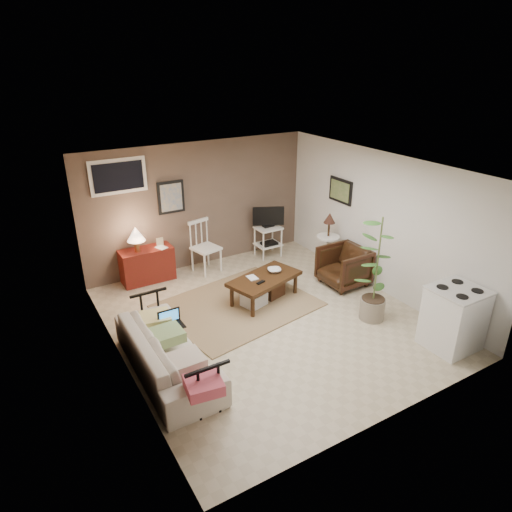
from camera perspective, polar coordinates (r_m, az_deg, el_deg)
floor at (r=7.26m, az=1.49°, el=-7.96°), size 5.00×5.00×0.00m
art_back at (r=8.50m, az=-10.58°, el=7.24°), size 0.50×0.03×0.60m
art_right at (r=8.66m, az=10.53°, el=8.04°), size 0.03×0.60×0.45m
window at (r=8.12m, az=-16.85°, el=9.51°), size 0.96×0.03×0.60m
rug at (r=7.63m, az=-2.28°, el=-6.16°), size 2.63×2.24×0.02m
coffee_table at (r=7.66m, az=1.02°, el=-3.87°), size 1.36×0.96×0.47m
sofa at (r=6.08m, az=-11.10°, el=-10.97°), size 0.60×2.06×0.81m
sofa_pillows at (r=5.85m, az=-9.89°, el=-11.28°), size 0.40×1.96×0.14m
sofa_end_rails at (r=6.14m, az=-10.01°, el=-11.11°), size 0.55×2.06×0.69m
laptop at (r=6.35m, az=-10.63°, el=-8.00°), size 0.32×0.23×0.22m
red_console at (r=8.51m, az=-13.57°, el=-0.73°), size 0.94×0.42×1.09m
spindle_chair at (r=8.68m, az=-6.35°, el=0.97°), size 0.54×0.54×1.00m
tv_stand at (r=9.26m, az=1.56°, el=3.20°), size 0.59×0.41×1.05m
side_table at (r=8.68m, az=9.04°, el=2.58°), size 0.43×0.43×1.16m
armchair at (r=8.30m, az=10.92°, el=-1.08°), size 0.71×0.76×0.77m
potted_plant at (r=7.10m, az=14.91°, el=-1.20°), size 0.43×0.43×1.72m
stove at (r=7.00m, az=23.50°, el=-7.11°), size 0.71×0.66×0.92m
bowl at (r=7.72m, az=2.32°, el=-1.22°), size 0.23×0.13×0.23m
book_table at (r=7.47m, az=-0.99°, el=-2.21°), size 0.15×0.02×0.20m
book_console at (r=8.32m, az=-12.19°, el=1.47°), size 0.15×0.07×0.21m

